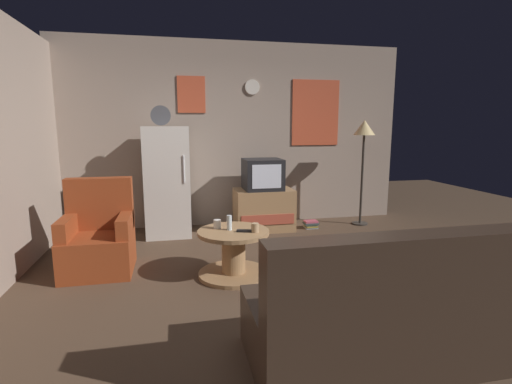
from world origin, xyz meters
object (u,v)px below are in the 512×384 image
Objects in this scene: tv_stand at (264,210)px; armchair at (99,239)px; wine_glass at (229,223)px; mug_ceramic_tan at (255,228)px; remote_control at (244,231)px; crt_tv at (263,174)px; book_stack at (311,224)px; mug_ceramic_white at (217,224)px; couch at (384,316)px; standing_lamp at (364,136)px; coffee_table at (234,253)px; fridge at (167,181)px.

armchair is (-2.06, -1.19, 0.04)m from tv_stand.
wine_glass is at bearing -114.48° from tv_stand.
mug_ceramic_tan is at bearing -105.97° from tv_stand.
crt_tv is at bearing 87.91° from remote_control.
wine_glass is (-0.72, -1.62, -0.27)m from crt_tv.
crt_tv is 2.58× the size of book_stack.
mug_ceramic_tan is (0.35, -0.22, 0.00)m from mug_ceramic_white.
wine_glass is 1.41m from armchair.
mug_ceramic_tan is 1.67m from armchair.
crt_tv is at bearing 90.61° from couch.
tv_stand is at bearing 174.04° from book_stack.
coffee_table is at bearing -143.87° from standing_lamp.
fridge is 1.87m from coffee_table.
tv_stand is 0.49× the size of couch.
armchair is (-1.45, 0.53, -0.15)m from remote_control.
standing_lamp reaches higher than mug_ceramic_white.
book_stack is at bearing 46.97° from wine_glass.
mug_ceramic_white is at bearing 148.08° from mug_ceramic_tan.
couch is (0.62, -1.54, -0.18)m from remote_control.
tv_stand is at bearing 87.40° from remote_control.
remote_control is 1.67m from couch.
coffee_table is 2.12m from book_stack.
mug_ceramic_white reaches higher than book_stack.
crt_tv is 6.00× the size of mug_ceramic_white.
crt_tv is at bearing 179.62° from standing_lamp.
couch reaches higher than remote_control.
standing_lamp reaches higher than wine_glass.
wine_glass reaches higher than mug_ceramic_tan.
wine_glass is at bearing 158.82° from remote_control.
standing_lamp is 3.92m from armchair.
tv_stand reaches higher than mug_ceramic_tan.
mug_ceramic_tan is at bearing -64.41° from fridge.
crt_tv is at bearing -176.86° from tv_stand.
mug_ceramic_tan is (0.24, -0.13, -0.03)m from wine_glass.
armchair is at bearing 161.55° from coffee_table.
mug_ceramic_white is (-2.38, -1.52, -0.84)m from standing_lamp.
armchair is (-1.36, 0.45, 0.10)m from coffee_table.
standing_lamp reaches higher than book_stack.
standing_lamp reaches higher than couch.
crt_tv reaches higher than book_stack.
fridge is 1.78m from wine_glass.
book_stack is (1.21, 1.68, -0.47)m from mug_ceramic_tan.
remote_control is (0.75, -1.76, -0.27)m from fridge.
standing_lamp is 1.54m from book_stack.
armchair reaches higher than wine_glass.
armchair reaches higher than mug_ceramic_white.
crt_tv is at bearing -1.44° from fridge.
book_stack is at bearing 21.99° from armchair.
armchair is at bearing -119.85° from fridge.
couch is at bearing -66.16° from coffee_table.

